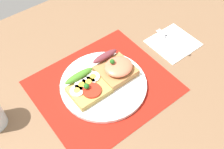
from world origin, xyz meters
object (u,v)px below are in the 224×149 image
Objects in this scene: plate at (103,84)px; fork at (172,41)px; napkin at (172,42)px; sandwich_egg_tomato at (87,87)px; sandwich_salmon at (116,68)px.

plate reaches higher than fork.
sandwich_egg_tomato is at bearing 179.35° from napkin.
fork is (32.62, -0.15, -1.98)cm from sandwich_egg_tomato.
sandwich_salmon is at bearing 9.71° from plate.
sandwich_egg_tomato is 32.79cm from napkin.
fork is (-0.08, 0.22, 0.46)cm from napkin.
sandwich_salmon reaches higher than fork.
sandwich_salmon is 0.76× the size of fork.
plate reaches higher than napkin.
fork reaches higher than napkin.
plate is 5.24cm from sandwich_egg_tomato.
plate is 1.72× the size of napkin.
sandwich_egg_tomato reaches higher than fork.
plate is 27.80cm from fork.
sandwich_salmon is at bearing 179.35° from fork.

